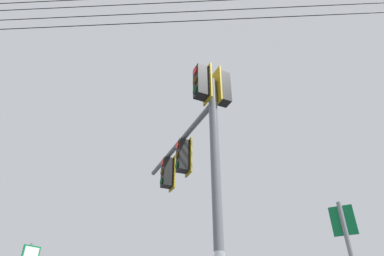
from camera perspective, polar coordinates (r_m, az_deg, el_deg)
name	(u,v)px	position (r m, az deg, el deg)	size (l,w,h in m)	color
signal_mast_assembly	(197,153)	(8.02, 0.93, -4.36)	(2.64, 4.24, 6.91)	slate
overhead_wire_span	(171,4)	(10.47, -3.70, 20.68)	(24.80, 0.71, 1.69)	black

